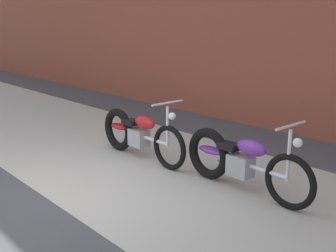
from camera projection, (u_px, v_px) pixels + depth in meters
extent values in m
plane|color=#47474C|center=(54.00, 203.00, 4.93)|extent=(80.00, 80.00, 0.00)
cube|color=#B2ADA3|center=(161.00, 169.00, 6.07)|extent=(36.00, 3.50, 0.01)
torus|color=black|center=(169.00, 148.00, 5.99)|extent=(0.68, 0.08, 0.68)
torus|color=black|center=(118.00, 129.00, 6.92)|extent=(0.73, 0.13, 0.73)
cylinder|color=silver|center=(142.00, 136.00, 6.45)|extent=(1.24, 0.06, 0.06)
cube|color=#99999E|center=(139.00, 138.00, 6.51)|extent=(0.32, 0.22, 0.28)
ellipsoid|color=red|center=(145.00, 122.00, 6.33)|extent=(0.44, 0.19, 0.20)
ellipsoid|color=red|center=(120.00, 127.00, 6.87)|extent=(0.44, 0.18, 0.10)
cube|color=black|center=(131.00, 122.00, 6.60)|extent=(0.28, 0.20, 0.08)
cylinder|color=silver|center=(167.00, 127.00, 5.94)|extent=(0.04, 0.04, 0.62)
cylinder|color=silver|center=(167.00, 103.00, 5.85)|extent=(0.04, 0.58, 0.03)
sphere|color=white|center=(172.00, 116.00, 5.83)|extent=(0.11, 0.11, 0.11)
cylinder|color=silver|center=(137.00, 138.00, 6.80)|extent=(0.55, 0.06, 0.06)
torus|color=black|center=(290.00, 182.00, 4.70)|extent=(0.68, 0.10, 0.68)
torus|color=black|center=(208.00, 153.00, 5.64)|extent=(0.73, 0.15, 0.73)
cylinder|color=silver|center=(245.00, 164.00, 5.16)|extent=(1.24, 0.09, 0.06)
cube|color=#99999E|center=(240.00, 166.00, 5.23)|extent=(0.33, 0.23, 0.28)
ellipsoid|color=#6B2D93|center=(251.00, 148.00, 5.04)|extent=(0.44, 0.20, 0.20)
ellipsoid|color=#6B2D93|center=(211.00, 150.00, 5.59)|extent=(0.44, 0.19, 0.10)
cube|color=black|center=(229.00, 146.00, 5.32)|extent=(0.28, 0.21, 0.08)
cylinder|color=silver|center=(289.00, 156.00, 4.65)|extent=(0.05, 0.05, 0.62)
cylinder|color=silver|center=(291.00, 126.00, 4.56)|extent=(0.05, 0.58, 0.03)
sphere|color=white|center=(298.00, 143.00, 4.53)|extent=(0.11, 0.11, 0.11)
cylinder|color=silver|center=(233.00, 164.00, 5.52)|extent=(0.55, 0.07, 0.06)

